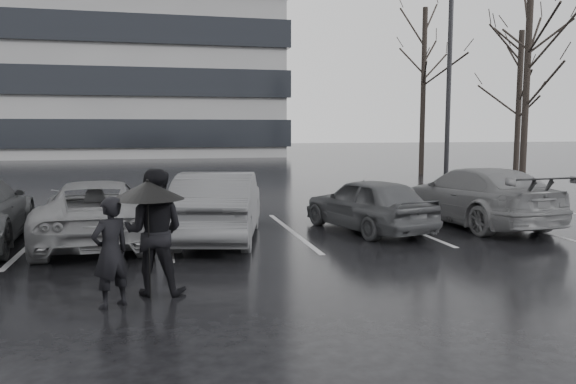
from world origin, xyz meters
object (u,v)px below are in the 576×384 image
at_px(pedestrian_left, 111,252).
at_px(lamp_post, 449,72).
at_px(car_west_a, 219,205).
at_px(pedestrian_right, 154,232).
at_px(car_east, 474,196).
at_px(tree_north, 423,92).
at_px(car_west_b, 96,211).
at_px(tree_ne, 519,105).
at_px(car_main, 368,204).
at_px(tree_east, 526,88).

distance_m(pedestrian_left, lamp_post, 15.41).
distance_m(car_west_a, pedestrian_right, 4.07).
distance_m(car_west_a, car_east, 6.40).
distance_m(car_west_a, tree_north, 19.62).
xyz_separation_m(car_west_b, pedestrian_left, (0.64, -4.53, 0.09)).
bearing_deg(tree_ne, car_main, -135.87).
relative_size(pedestrian_right, tree_ne, 0.26).
bearing_deg(car_main, car_west_b, -14.69).
bearing_deg(tree_east, car_east, -131.80).
bearing_deg(car_west_a, lamp_post, -132.05).
relative_size(car_west_a, car_west_b, 0.94).
bearing_deg(tree_north, pedestrian_left, -125.94).
distance_m(car_east, pedestrian_right, 8.83).
distance_m(tree_east, tree_ne, 4.74).
bearing_deg(car_west_a, tree_north, -116.41).
bearing_deg(car_east, lamp_post, -117.40).
xyz_separation_m(car_west_b, lamp_post, (11.28, 6.03, 3.68)).
xyz_separation_m(pedestrian_left, tree_north, (14.02, 19.35, 3.50)).
bearing_deg(car_west_a, car_east, -163.32).
distance_m(car_east, tree_north, 16.03).
height_order(pedestrian_right, tree_east, tree_east).
height_order(pedestrian_right, tree_ne, tree_ne).
height_order(car_east, tree_north, tree_north).
relative_size(car_west_b, car_east, 0.96).
relative_size(car_east, tree_east, 0.61).
bearing_deg(car_west_b, pedestrian_left, 94.53).
xyz_separation_m(car_main, pedestrian_right, (-4.81, -4.06, 0.27)).
bearing_deg(tree_east, tree_north, 98.13).
height_order(pedestrian_right, tree_north, tree_north).
bearing_deg(car_main, tree_east, -156.06).
bearing_deg(car_west_b, car_east, 178.21).
distance_m(lamp_post, tree_north, 9.42).
relative_size(lamp_post, tree_north, 1.11).
height_order(car_east, tree_east, tree_east).
distance_m(pedestrian_right, lamp_post, 14.64).
bearing_deg(pedestrian_right, lamp_post, -121.26).
height_order(pedestrian_left, pedestrian_right, pedestrian_right).
relative_size(pedestrian_right, tree_north, 0.21).
distance_m(car_west_b, car_east, 8.93).
relative_size(car_east, pedestrian_right, 2.71).
xyz_separation_m(tree_ne, tree_north, (-3.50, 3.00, 0.75)).
distance_m(pedestrian_left, tree_east, 19.72).
height_order(car_west_a, car_east, car_west_a).
bearing_deg(tree_east, lamp_post, -157.80).
bearing_deg(car_west_a, tree_ne, -129.93).
xyz_separation_m(pedestrian_right, tree_ne, (16.96, 15.85, 2.59)).
relative_size(car_east, tree_ne, 0.70).
xyz_separation_m(car_main, car_east, (2.91, 0.24, 0.08)).
relative_size(car_main, tree_ne, 0.53).
relative_size(car_west_a, lamp_post, 0.47).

